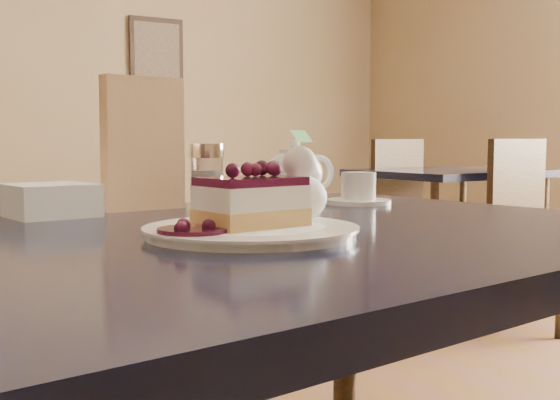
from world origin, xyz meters
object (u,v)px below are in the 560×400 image
tea_set (307,178)px  bg_table_far_right (449,286)px  main_table (228,294)px  dessert_plate (251,232)px  cheesecake_slice (251,202)px

tea_set → bg_table_far_right: size_ratio=0.14×
main_table → dessert_plate: size_ratio=5.17×
dessert_plate → cheesecake_slice: cheesecake_slice is taller
main_table → tea_set: (0.35, 0.35, 0.12)m
cheesecake_slice → tea_set: bearing=41.4°
tea_set → cheesecake_slice: bearing=-130.0°
dessert_plate → bg_table_far_right: size_ratio=0.15×
dessert_plate → cheesecake_slice: 0.04m
main_table → bg_table_far_right: size_ratio=0.76×
bg_table_far_right → main_table: bearing=-143.0°
cheesecake_slice → bg_table_far_right: size_ratio=0.08×
main_table → bg_table_far_right: main_table is taller
cheesecake_slice → bg_table_far_right: cheesecake_slice is taller
cheesecake_slice → dessert_plate: bearing=81.5°
main_table → bg_table_far_right: bearing=32.4°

